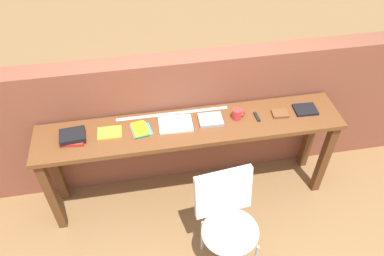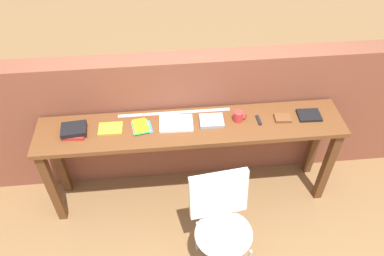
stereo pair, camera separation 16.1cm
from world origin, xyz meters
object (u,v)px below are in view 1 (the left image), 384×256
object	(u,v)px
chair_white_moulded	(228,218)
leather_journal_brown	(280,114)
book_repair_rightmost	(305,110)
multitool_folded	(257,117)
book_stack_leftmost	(73,137)
magazine_cycling	(110,133)
mug	(237,114)
book_open_centre	(176,124)
pamphlet_pile_colourful	(140,130)

from	to	relation	value
chair_white_moulded	leather_journal_brown	size ratio (longest dim) A/B	6.86
book_repair_rightmost	multitool_folded	bearing A→B (deg)	-175.59
book_stack_leftmost	multitool_folded	bearing A→B (deg)	-0.04
magazine_cycling	leather_journal_brown	distance (m)	1.40
chair_white_moulded	book_stack_leftmost	xyz separation A→B (m)	(-1.09, 0.68, 0.38)
magazine_cycling	multitool_folded	distance (m)	1.20
book_stack_leftmost	mug	xyz separation A→B (m)	(1.31, 0.02, 0.01)
book_open_centre	leather_journal_brown	bearing A→B (deg)	0.40
pamphlet_pile_colourful	chair_white_moulded	bearing A→B (deg)	-50.63
mug	leather_journal_brown	size ratio (longest dim) A/B	0.85
chair_white_moulded	book_repair_rightmost	distance (m)	1.13
book_stack_leftmost	mug	distance (m)	1.31
mug	leather_journal_brown	distance (m)	0.37
leather_journal_brown	book_stack_leftmost	bearing A→B (deg)	-175.88
leather_journal_brown	book_repair_rightmost	size ratio (longest dim) A/B	0.70
book_repair_rightmost	book_open_centre	bearing A→B (deg)	-178.17
mug	multitool_folded	size ratio (longest dim) A/B	1.00
pamphlet_pile_colourful	multitool_folded	bearing A→B (deg)	-0.82
magazine_cycling	mug	bearing A→B (deg)	1.28
magazine_cycling	multitool_folded	xyz separation A→B (m)	(1.20, -0.02, -0.00)
multitool_folded	book_repair_rightmost	distance (m)	0.43
chair_white_moulded	leather_journal_brown	bearing A→B (deg)	48.91
book_stack_leftmost	multitool_folded	world-z (taller)	book_stack_leftmost
chair_white_moulded	multitool_folded	bearing A→B (deg)	59.99
mug	multitool_folded	bearing A→B (deg)	-7.49
mug	pamphlet_pile_colourful	bearing A→B (deg)	-179.42
mug	multitool_folded	distance (m)	0.17
magazine_cycling	pamphlet_pile_colourful	bearing A→B (deg)	0.30
magazine_cycling	book_open_centre	distance (m)	0.53
pamphlet_pile_colourful	multitool_folded	size ratio (longest dim) A/B	1.78
book_stack_leftmost	book_repair_rightmost	size ratio (longest dim) A/B	1.11
book_repair_rightmost	leather_journal_brown	bearing A→B (deg)	-173.94
chair_white_moulded	book_open_centre	world-z (taller)	book_open_centre
chair_white_moulded	leather_journal_brown	distance (m)	0.97
leather_journal_brown	pamphlet_pile_colourful	bearing A→B (deg)	-176.52
mug	book_stack_leftmost	bearing A→B (deg)	-179.10
magazine_cycling	leather_journal_brown	world-z (taller)	leather_journal_brown
magazine_cycling	pamphlet_pile_colourful	size ratio (longest dim) A/B	0.97
mug	book_open_centre	bearing A→B (deg)	179.45
book_open_centre	multitool_folded	xyz separation A→B (m)	(0.67, -0.03, -0.00)
mug	multitool_folded	world-z (taller)	mug
chair_white_moulded	multitool_folded	distance (m)	0.86
leather_journal_brown	chair_white_moulded	bearing A→B (deg)	-126.95
leather_journal_brown	book_repair_rightmost	world-z (taller)	leather_journal_brown
book_stack_leftmost	pamphlet_pile_colourful	bearing A→B (deg)	1.40
magazine_cycling	mug	distance (m)	1.04
magazine_cycling	pamphlet_pile_colourful	xyz separation A→B (m)	(0.24, -0.00, -0.00)
chair_white_moulded	book_stack_leftmost	distance (m)	1.34
chair_white_moulded	mug	size ratio (longest dim) A/B	8.10
book_stack_leftmost	magazine_cycling	world-z (taller)	book_stack_leftmost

